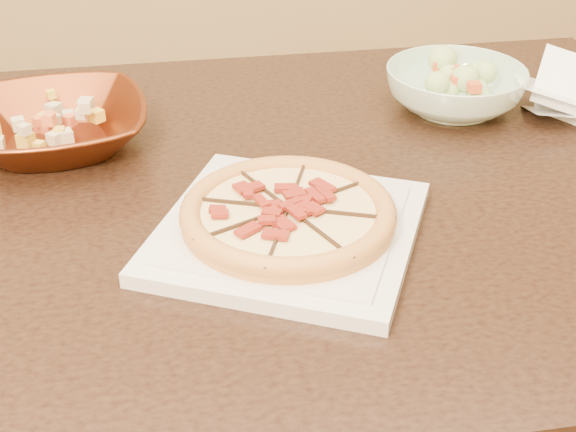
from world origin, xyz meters
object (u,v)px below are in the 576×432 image
object	(u,v)px
dining_table	(221,250)
salad_bowl	(455,89)
plate	(288,230)
bronze_bowl	(55,127)
pizza	(288,213)

from	to	relation	value
dining_table	salad_bowl	size ratio (longest dim) A/B	7.02
dining_table	plate	xyz separation A→B (m)	(0.08, -0.13, 0.11)
bronze_bowl	pizza	bearing A→B (deg)	-41.51
pizza	bronze_bowl	bearing A→B (deg)	138.49
plate	salad_bowl	xyz separation A→B (m)	(0.29, 0.33, 0.02)
salad_bowl	dining_table	bearing A→B (deg)	-150.81
plate	salad_bowl	world-z (taller)	salad_bowl
dining_table	plate	world-z (taller)	plate
dining_table	salad_bowl	world-z (taller)	salad_bowl
salad_bowl	pizza	bearing A→B (deg)	-131.09
pizza	bronze_bowl	world-z (taller)	bronze_bowl
plate	pizza	size ratio (longest dim) A/B	1.51
dining_table	plate	bearing A→B (deg)	-58.70
pizza	salad_bowl	size ratio (longest dim) A/B	1.17
plate	bronze_bowl	size ratio (longest dim) A/B	1.46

